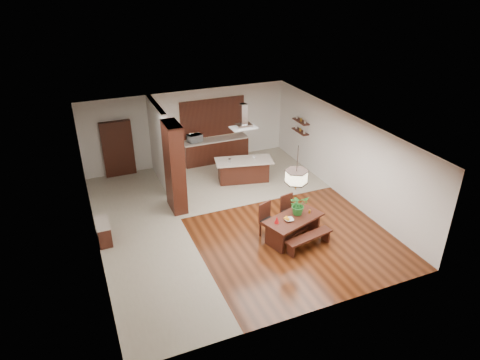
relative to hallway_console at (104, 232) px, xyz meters
name	(u,v)px	position (x,y,z in m)	size (l,w,h in m)	color
room_shell	(231,157)	(3.81, -0.20, 1.75)	(9.00, 9.04, 2.92)	#3B190A
tile_hallway	(144,236)	(1.06, -0.20, -0.31)	(2.50, 9.00, 0.01)	#B0A793
tile_kitchen	(238,177)	(5.06, 2.30, -0.31)	(5.50, 4.00, 0.01)	#B0A793
soffit_band	(230,130)	(3.81, -0.20, 2.57)	(8.00, 9.00, 0.02)	#361D0D
partition_pier	(175,168)	(2.41, 1.00, 1.14)	(0.45, 1.00, 2.90)	black
partition_stub	(159,144)	(2.41, 3.10, 1.14)	(0.18, 2.40, 2.90)	silver
hallway_console	(104,232)	(0.00, 0.00, 0.00)	(0.37, 0.88, 0.63)	black
hallway_doorway	(118,149)	(1.11, 4.20, 0.74)	(1.10, 0.20, 2.10)	black
rear_counter	(216,150)	(4.81, 4.00, 0.16)	(2.60, 0.62, 0.95)	black
kitchen_window	(212,117)	(4.81, 4.26, 1.44)	(2.60, 0.08, 1.50)	#A77232
shelf_lower	(300,131)	(7.68, 2.40, 1.08)	(0.26, 0.90, 0.04)	black
shelf_upper	(301,121)	(7.68, 2.40, 1.49)	(0.26, 0.90, 0.04)	black
dining_table	(293,223)	(5.01, -1.96, 0.20)	(1.88, 1.33, 0.71)	black
dining_bench	(309,242)	(5.20, -2.54, -0.11)	(1.47, 0.32, 0.41)	black
dining_chair_left	(270,221)	(4.45, -1.60, 0.21)	(0.46, 0.46, 1.04)	black
dining_chair_right	(290,212)	(5.26, -1.34, 0.18)	(0.44, 0.44, 0.99)	black
pendant_lantern	(297,168)	(5.01, -1.96, 1.93)	(0.64, 0.64, 1.31)	#F7EBBD
foliage_plant	(298,205)	(5.23, -1.82, 0.69)	(0.53, 0.46, 0.59)	#257028
fruit_bowl	(289,220)	(4.82, -2.05, 0.42)	(0.25, 0.25, 0.06)	#B8ACA1
napkin_cone	(277,220)	(4.45, -2.02, 0.50)	(0.13, 0.13, 0.21)	#B60D10
gold_ornament	(310,212)	(5.56, -1.91, 0.44)	(0.07, 0.07, 0.10)	gold
kitchen_island	(243,170)	(5.15, 1.97, 0.12)	(2.18, 1.32, 0.84)	black
range_hood	(244,116)	(5.15, 1.97, 2.15)	(0.90, 0.55, 0.87)	silver
island_cup	(254,158)	(5.53, 1.91, 0.57)	(0.11, 0.11, 0.09)	silver
microwave	(195,138)	(3.98, 4.02, 0.78)	(0.54, 0.36, 0.30)	#B0B4B7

